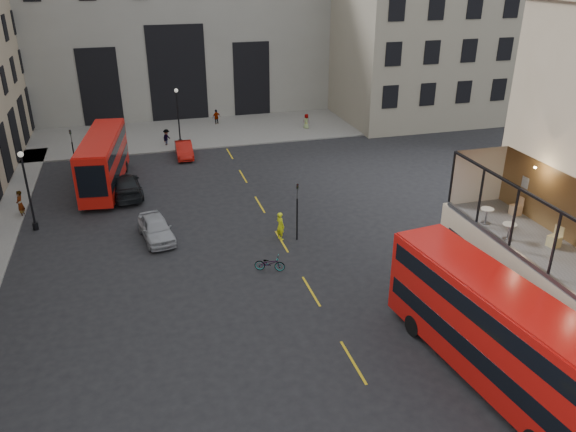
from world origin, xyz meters
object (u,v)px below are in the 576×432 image
object	(u,v)px
bus_near	(493,327)
cafe_table_mid	(509,229)
bicycle	(270,263)
cafe_chair_b	(554,240)
traffic_light_far	(73,147)
street_lamp_b	(179,120)
cafe_chair_c	(554,240)
cafe_chair_d	(516,209)
pedestrian_d	(306,122)
car_c	(125,186)
pedestrian_c	(216,117)
car_a	(156,228)
bus_far	(103,159)
pedestrian_a	(87,165)
cyclist	(280,226)
traffic_light_near	(297,204)
street_lamp_a	(29,196)
cafe_table_far	(487,214)
pedestrian_e	(20,204)
pedestrian_b	(167,138)

from	to	relation	value
bus_near	cafe_table_mid	xyz separation A→B (m)	(2.50, 3.18, 2.58)
bicycle	cafe_chair_b	world-z (taller)	cafe_chair_b
traffic_light_far	street_lamp_b	bearing A→B (deg)	33.69
traffic_light_far	street_lamp_b	xyz separation A→B (m)	(9.00, 6.00, -0.03)
cafe_chair_c	cafe_chair_d	distance (m)	3.41
bicycle	pedestrian_d	bearing A→B (deg)	0.74
car_c	bus_near	bearing A→B (deg)	114.71
bus_near	pedestrian_c	distance (m)	42.63
bus_near	cafe_chair_d	size ratio (longest dim) A/B	12.49
street_lamp_b	car_a	distance (m)	19.88
bus_far	car_a	size ratio (longest dim) A/B	2.43
pedestrian_a	cafe_table_mid	xyz separation A→B (m)	(19.68, -27.32, 4.34)
car_c	bicycle	xyz separation A→B (m)	(7.62, -13.65, -0.33)
cyclist	pedestrian_d	bearing A→B (deg)	-43.99
cyclist	cafe_table_mid	bearing A→B (deg)	-169.74
pedestrian_c	car_a	bearing A→B (deg)	52.62
traffic_light_far	pedestrian_c	size ratio (longest dim) A/B	2.30
pedestrian_d	bus_far	bearing A→B (deg)	73.44
cafe_table_mid	car_c	bearing A→B (deg)	127.80
traffic_light_near	pedestrian_d	world-z (taller)	traffic_light_near
bus_near	bicycle	distance (m)	13.07
bus_far	cafe_chair_b	bearing A→B (deg)	-51.30
street_lamp_a	cafe_table_mid	bearing A→B (deg)	-37.32
car_c	pedestrian_d	distance (m)	22.77
bus_near	cafe_table_far	xyz separation A→B (m)	(2.54, 4.94, 2.57)
traffic_light_far	car_c	xyz separation A→B (m)	(3.81, -5.62, -1.64)
pedestrian_a	pedestrian_e	size ratio (longest dim) A/B	0.81
car_a	cafe_chair_b	bearing A→B (deg)	-50.18
bus_near	cafe_chair_b	bearing A→B (deg)	27.79
pedestrian_a	cafe_chair_b	distance (m)	35.68
car_c	cafe_chair_c	xyz separation A→B (m)	(18.27, -22.67, 4.10)
bus_near	bus_far	bearing A→B (deg)	120.17
bus_far	car_c	distance (m)	2.98
bicycle	cafe_chair_c	xyz separation A→B (m)	(10.65, -9.02, 4.43)
car_c	cafe_table_far	distance (m)	26.29
pedestrian_b	pedestrian_c	xyz separation A→B (m)	(5.68, 6.07, 0.02)
bicycle	cyclist	world-z (taller)	cyclist
pedestrian_b	pedestrian_e	world-z (taller)	pedestrian_e
street_lamp_b	bicycle	world-z (taller)	street_lamp_b
cafe_chair_b	cafe_chair_d	size ratio (longest dim) A/B	0.89
cafe_chair_d	cafe_chair_b	bearing A→B (deg)	-96.91
cafe_table_far	cafe_chair_c	xyz separation A→B (m)	(1.51, -2.88, -0.22)
pedestrian_c	cafe_table_far	size ratio (longest dim) A/B	2.17
car_c	cafe_table_far	size ratio (longest dim) A/B	7.06
bicycle	traffic_light_near	bearing A→B (deg)	-16.05
pedestrian_b	cafe_chair_d	bearing A→B (deg)	-120.60
bicycle	cyclist	bearing A→B (deg)	-1.51
street_lamp_a	pedestrian_e	xyz separation A→B (m)	(-1.13, 2.40, -1.44)
pedestrian_a	pedestrian_b	bearing A→B (deg)	26.90
traffic_light_near	cafe_chair_d	world-z (taller)	cafe_chair_d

